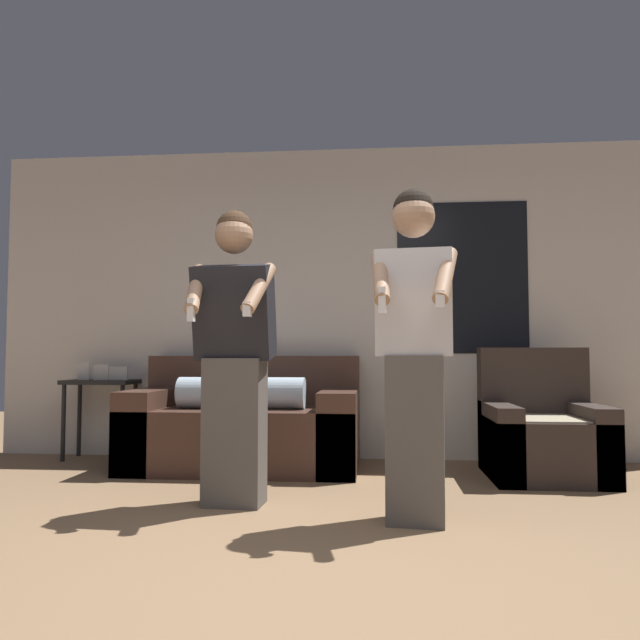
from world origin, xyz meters
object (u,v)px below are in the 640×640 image
couch (246,427)px  person_right (415,347)px  armchair (542,435)px  side_table (101,392)px  person_left (234,354)px

couch → person_right: person_right is taller
armchair → side_table: armchair is taller
side_table → person_left: bearing=-45.2°
person_left → person_right: bearing=-15.6°
couch → person_left: person_left is taller
person_left → couch: bearing=98.8°
armchair → side_table: (-3.56, 0.48, 0.26)m
couch → person_left: bearing=-81.2°
armchair → person_right: 1.78m
couch → person_left: (0.19, -1.24, 0.57)m
side_table → armchair: bearing=-7.7°
armchair → side_table: size_ratio=1.14×
side_table → couch: bearing=-12.2°
couch → person_right: bearing=-51.1°
couch → side_table: 1.38m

